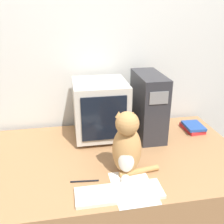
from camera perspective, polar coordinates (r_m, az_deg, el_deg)
name	(u,v)px	position (r m, az deg, el deg)	size (l,w,h in m)	color
wall_back	(97,58)	(2.01, -3.20, 11.74)	(7.00, 0.05, 2.50)	silver
desk	(110,201)	(1.91, -0.42, -18.77)	(1.69, 0.97, 0.73)	#9E7047
crt_monitor	(100,109)	(1.83, -2.56, 0.68)	(0.36, 0.37, 0.41)	#BCB7AD
computer_tower	(148,105)	(1.87, 7.91, 1.45)	(0.17, 0.39, 0.45)	#28282D
keyboard	(119,193)	(1.38, 1.59, -17.17)	(0.44, 0.14, 0.02)	silver
cat	(127,146)	(1.45, 3.31, -7.50)	(0.29, 0.25, 0.38)	#B7844C
book_stack	(193,127)	(2.08, 17.19, -3.19)	(0.14, 0.20, 0.05)	red
pen	(85,181)	(1.47, -5.98, -14.74)	(0.15, 0.02, 0.01)	black
paper_sheet	(133,188)	(1.43, 4.56, -16.08)	(0.21, 0.30, 0.00)	white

